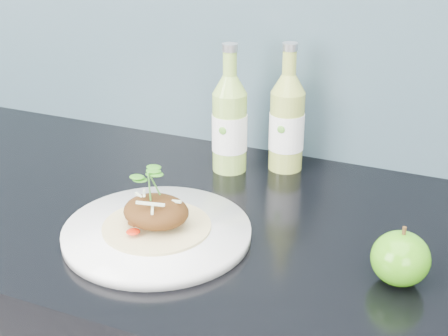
% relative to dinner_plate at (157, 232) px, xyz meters
% --- Properties ---
extents(dinner_plate, '(0.27, 0.27, 0.02)m').
position_rel_dinner_plate_xyz_m(dinner_plate, '(0.00, 0.00, 0.00)').
color(dinner_plate, silver).
rests_on(dinner_plate, kitchen_counter).
extents(pork_taco, '(0.16, 0.16, 0.10)m').
position_rel_dinner_plate_xyz_m(pork_taco, '(-0.00, 0.00, 0.04)').
color(pork_taco, tan).
rests_on(pork_taco, dinner_plate).
extents(green_apple, '(0.09, 0.09, 0.08)m').
position_rel_dinner_plate_xyz_m(green_apple, '(0.34, 0.02, 0.03)').
color(green_apple, '#33830E').
rests_on(green_apple, kitchen_counter).
extents(cider_bottle_left, '(0.07, 0.07, 0.23)m').
position_rel_dinner_plate_xyz_m(cider_bottle_left, '(0.00, 0.26, 0.08)').
color(cider_bottle_left, '#8CB54B').
rests_on(cider_bottle_left, kitchen_counter).
extents(cider_bottle_right, '(0.08, 0.08, 0.23)m').
position_rel_dinner_plate_xyz_m(cider_bottle_right, '(0.09, 0.31, 0.08)').
color(cider_bottle_right, '#98A846').
rests_on(cider_bottle_right, kitchen_counter).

